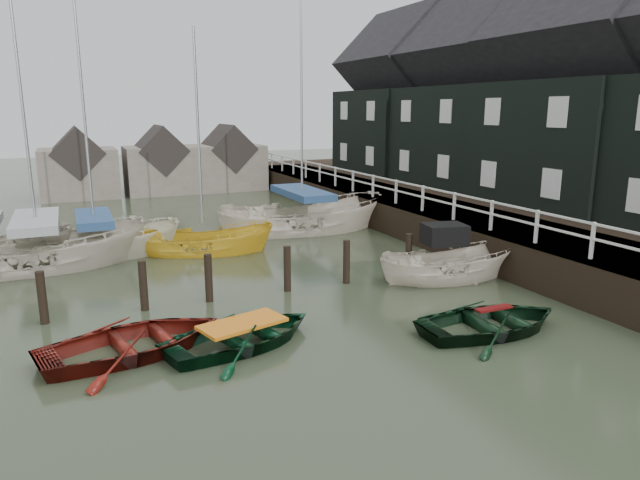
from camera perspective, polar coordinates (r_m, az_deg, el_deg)
name	(u,v)px	position (r m, az deg, el deg)	size (l,w,h in m)	color
ground	(285,331)	(14.44, -3.53, -9.08)	(120.00, 120.00, 0.00)	#303823
pier	(400,212)	(27.01, 8.00, 2.83)	(3.04, 32.00, 2.70)	black
land_strip	(493,218)	(30.37, 16.87, 2.16)	(14.00, 38.00, 1.50)	black
quay_houses	(520,103)	(28.88, 19.38, 12.81)	(6.52, 28.14, 10.01)	black
mooring_pilings	(212,284)	(16.69, -10.76, -4.38)	(13.72, 0.22, 1.80)	black
far_sheds	(158,164)	(39.11, -15.87, 7.29)	(14.00, 4.08, 4.39)	#665B51
rowboat_red	(136,353)	(13.85, -17.95, -10.72)	(2.97, 4.16, 0.86)	#5D130D
rowboat_green	(243,345)	(13.73, -7.69, -10.38)	(2.73, 3.83, 0.79)	black
rowboat_dkgreen	(492,331)	(15.02, 16.83, -8.75)	(2.80, 3.91, 0.81)	black
motorboat	(446,278)	(18.85, 12.47, -3.75)	(4.77, 2.53, 2.70)	beige
sailboat_a	(41,266)	(22.12, -26.14, -2.39)	(7.33, 2.92, 10.77)	beige
sailboat_b	(97,254)	(23.06, -21.41, -1.34)	(6.49, 3.30, 11.70)	beige
sailboat_c	(204,252)	(22.52, -11.54, -1.16)	(5.73, 3.60, 9.32)	gold
sailboat_d	(302,230)	(25.87, -1.78, 1.03)	(7.98, 3.79, 11.82)	beige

